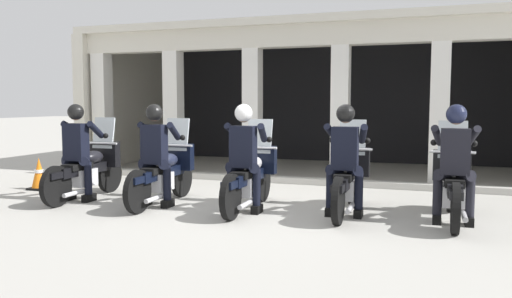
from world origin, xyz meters
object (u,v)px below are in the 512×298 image
object	(u,v)px
motorcycle_far_left	(89,168)
police_officer_far_right	(455,154)
police_officer_center	(244,149)
motorcycle_far_right	(453,184)
police_officer_left	(155,146)
bollard_kerbside	(71,152)
motorcycle_left	(165,172)
motorcycle_center	(251,176)
traffic_cone_flank	(39,174)
motorcycle_right	(348,178)
police_officer_right	(345,150)
police_officer_far_left	(77,144)

from	to	relation	value
motorcycle_far_left	police_officer_far_right	distance (m)	5.76
police_officer_center	motorcycle_far_right	xyz separation A→B (m)	(2.87, 0.46, -0.44)
police_officer_left	motorcycle_far_left	bearing A→B (deg)	165.52
motorcycle_far_left	bollard_kerbside	size ratio (longest dim) A/B	2.03
motorcycle_far_right	motorcycle_left	bearing A→B (deg)	-170.96
police_officer_center	motorcycle_far_right	size ratio (longest dim) A/B	0.78
police_officer_left	police_officer_far_right	world-z (taller)	same
motorcycle_far_left	motorcycle_center	size ratio (longest dim) A/B	1.00
police_officer_center	traffic_cone_flank	bearing A→B (deg)	178.27
motorcycle_right	traffic_cone_flank	size ratio (longest dim) A/B	3.46
police_officer_left	motorcycle_far_right	size ratio (longest dim) A/B	0.78
police_officer_left	motorcycle_far_right	xyz separation A→B (m)	(4.31, 0.50, -0.44)
police_officer_right	motorcycle_far_right	xyz separation A→B (m)	(1.44, 0.26, -0.44)
police_officer_center	traffic_cone_flank	world-z (taller)	police_officer_center
police_officer_center	police_officer_far_right	distance (m)	2.88
police_officer_center	police_officer_right	size ratio (longest dim) A/B	1.00
motorcycle_center	motorcycle_far_right	xyz separation A→B (m)	(2.87, 0.18, 0.00)
motorcycle_right	motorcycle_far_right	world-z (taller)	same
police_officer_center	traffic_cone_flank	distance (m)	4.37
motorcycle_left	police_officer_right	size ratio (longest dim) A/B	1.29
police_officer_right	bollard_kerbside	bearing A→B (deg)	156.72
police_officer_center	bollard_kerbside	bearing A→B (deg)	160.53
motorcycle_left	police_officer_far_right	bearing A→B (deg)	-4.24
motorcycle_right	motorcycle_far_left	bearing A→B (deg)	179.39
motorcycle_far_left	motorcycle_left	xyz separation A→B (m)	(1.44, 0.00, 0.00)
motorcycle_far_left	motorcycle_left	distance (m)	1.44
motorcycle_far_left	police_officer_right	size ratio (longest dim) A/B	1.29
motorcycle_right	police_officer_right	bearing A→B (deg)	-94.05
motorcycle_far_left	police_officer_center	size ratio (longest dim) A/B	1.29
motorcycle_far_left	police_officer_far_left	xyz separation A→B (m)	(-0.00, -0.28, 0.44)
police_officer_right	motorcycle_center	bearing A→B (deg)	172.99
motorcycle_right	motorcycle_center	bearing A→B (deg)	-175.75
police_officer_left	motorcycle_right	distance (m)	2.95
police_officer_center	motorcycle_center	bearing A→B (deg)	96.62
police_officer_center	bollard_kerbside	size ratio (longest dim) A/B	1.58
motorcycle_center	traffic_cone_flank	size ratio (longest dim) A/B	3.46
police_officer_far_left	motorcycle_left	distance (m)	1.53
police_officer_right	bollard_kerbside	size ratio (longest dim) A/B	1.58
police_officer_left	police_officer_far_right	size ratio (longest dim) A/B	1.00
motorcycle_center	bollard_kerbside	bearing A→B (deg)	163.19
police_officer_far_right	motorcycle_center	bearing A→B (deg)	-175.90
police_officer_far_left	police_officer_center	size ratio (longest dim) A/B	1.00
motorcycle_left	motorcycle_right	distance (m)	2.88
motorcycle_center	police_officer_far_right	world-z (taller)	police_officer_far_right
police_officer_far_left	motorcycle_far_right	distance (m)	5.78
motorcycle_right	police_officer_center	bearing A→B (deg)	-165.09
motorcycle_center	bollard_kerbside	xyz separation A→B (m)	(-5.04, 2.21, -0.00)
motorcycle_center	police_officer_right	distance (m)	1.50
police_officer_far_right	bollard_kerbside	distance (m)	8.25
motorcycle_far_left	police_officer_center	distance (m)	2.91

